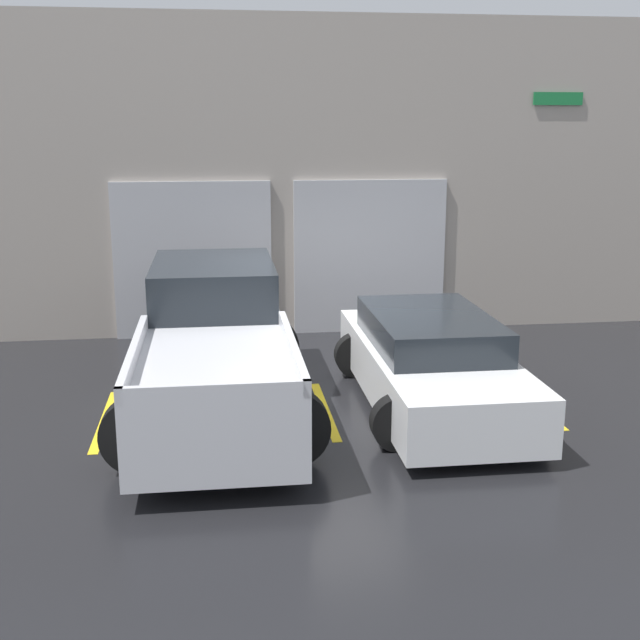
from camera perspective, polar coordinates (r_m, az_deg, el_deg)
The scene contains 7 objects.
ground_plane at distance 11.61m, azimuth -0.38°, elevation -4.58°, with size 28.00×28.00×0.00m, color black.
shophouse_building at distance 14.32m, azimuth -2.05°, elevation 9.95°, with size 17.02×0.68×5.46m.
pickup_truck at distance 10.53m, azimuth -7.49°, elevation -1.89°, with size 2.48×5.35×1.76m.
sedan_white at distance 10.69m, azimuth 7.86°, elevation -3.01°, with size 2.14×4.49×1.24m.
parking_stripe_far_left at distance 10.60m, azimuth -15.04°, elevation -6.88°, with size 0.12×2.20×0.01m, color gold.
parking_stripe_left at distance 10.58m, azimuth 0.35°, elevation -6.42°, with size 0.12×2.20×0.01m, color gold.
parking_stripe_centre at distance 11.29m, azimuth 14.74°, elevation -5.57°, with size 0.12×2.20×0.01m, color gold.
Camera 1 is at (-1.35, -10.93, 3.66)m, focal length 45.00 mm.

